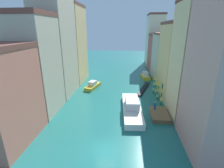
{
  "coord_description": "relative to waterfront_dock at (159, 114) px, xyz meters",
  "views": [
    {
      "loc": [
        2.57,
        -17.11,
        14.87
      ],
      "look_at": [
        -1.28,
        22.32,
        1.5
      ],
      "focal_mm": 26.41,
      "sensor_mm": 36.0,
      "label": 1
    }
  ],
  "objects": [
    {
      "name": "building_right_5",
      "position": [
        5.01,
        46.39,
        9.98
      ],
      "size": [
        6.47,
        10.26,
        20.65
      ],
      "color": "beige",
      "rests_on": "ground"
    },
    {
      "name": "mooring_pole_3",
      "position": [
        0.51,
        11.38,
        1.84
      ],
      "size": [
        0.32,
        0.32,
        4.31
      ],
      "color": "#197247",
      "rests_on": "ground"
    },
    {
      "name": "vaporetto_white",
      "position": [
        -4.87,
        1.4,
        0.53
      ],
      "size": [
        4.03,
        12.84,
        2.57
      ],
      "color": "white",
      "rests_on": "ground"
    },
    {
      "name": "building_right_1",
      "position": [
        5.01,
        1.07,
        9.31
      ],
      "size": [
        6.47,
        7.97,
        19.32
      ],
      "color": "beige",
      "rests_on": "ground"
    },
    {
      "name": "gondola_black",
      "position": [
        -1.64,
        13.55,
        -0.16
      ],
      "size": [
        4.16,
        10.04,
        0.41
      ],
      "color": "black",
      "rests_on": "ground"
    },
    {
      "name": "waterfront_dock",
      "position": [
        0.0,
        0.0,
        0.0
      ],
      "size": [
        3.07,
        5.24,
        0.72
      ],
      "color": "brown",
      "rests_on": "ground"
    },
    {
      "name": "building_left_3",
      "position": [
        -21.87,
        19.85,
        10.24
      ],
      "size": [
        6.47,
        10.38,
        21.17
      ],
      "color": "#DBB77A",
      "rests_on": "ground"
    },
    {
      "name": "mooring_pole_1",
      "position": [
        0.82,
        7.4,
        1.73
      ],
      "size": [
        0.3,
        0.3,
        4.08
      ],
      "color": "#197247",
      "rests_on": "ground"
    },
    {
      "name": "building_right_3",
      "position": [
        5.01,
        23.1,
        6.55
      ],
      "size": [
        6.47,
        12.05,
        13.8
      ],
      "color": "#BCB299",
      "rests_on": "ground"
    },
    {
      "name": "ground_plane",
      "position": [
        -8.43,
        14.9,
        -0.36
      ],
      "size": [
        154.0,
        154.0,
        0.0
      ],
      "primitive_type": "plane",
      "color": "#1E6B66"
    },
    {
      "name": "person_on_dock",
      "position": [
        -0.69,
        1.27,
        1.09
      ],
      "size": [
        0.36,
        0.36,
        1.57
      ],
      "color": "#234C93",
      "rests_on": "waterfront_dock"
    },
    {
      "name": "building_right_2",
      "position": [
        5.01,
        11.1,
        7.83
      ],
      "size": [
        6.47,
        12.07,
        16.35
      ],
      "color": "#DBB77A",
      "rests_on": "ground"
    },
    {
      "name": "building_right_4",
      "position": [
        5.01,
        34.97,
        6.18
      ],
      "size": [
        6.47,
        11.91,
        13.06
      ],
      "color": "#B25147",
      "rests_on": "ground"
    },
    {
      "name": "building_left_1",
      "position": [
        -21.87,
        0.17,
        8.43
      ],
      "size": [
        6.47,
        8.03,
        17.56
      ],
      "color": "#BCB299",
      "rests_on": "ground"
    },
    {
      "name": "building_left_0",
      "position": [
        -21.87,
        -8.78,
        6.23
      ],
      "size": [
        6.47,
        9.5,
        13.16
      ],
      "color": "#C6705B",
      "rests_on": "ground"
    },
    {
      "name": "building_left_2",
      "position": [
        -21.87,
        9.37,
        10.68
      ],
      "size": [
        6.47,
        9.89,
        22.05
      ],
      "color": "#BCB299",
      "rests_on": "ground"
    },
    {
      "name": "mooring_pole_0",
      "position": [
        1.03,
        4.62,
        2.1
      ],
      "size": [
        0.29,
        0.29,
        4.82
      ],
      "color": "#197247",
      "rests_on": "ground"
    },
    {
      "name": "motorboat_0",
      "position": [
        -14.9,
        13.56,
        0.29
      ],
      "size": [
        3.47,
        6.39,
        1.83
      ],
      "color": "gold",
      "rests_on": "ground"
    },
    {
      "name": "mooring_pole_2",
      "position": [
        0.71,
        9.5,
        1.63
      ],
      "size": [
        0.31,
        0.31,
        3.89
      ],
      "color": "#197247",
      "rests_on": "ground"
    },
    {
      "name": "motorboat_1",
      "position": [
        -0.28,
        23.7,
        0.38
      ],
      "size": [
        2.84,
        5.57,
        2.11
      ],
      "color": "gold",
      "rests_on": "ground"
    }
  ]
}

